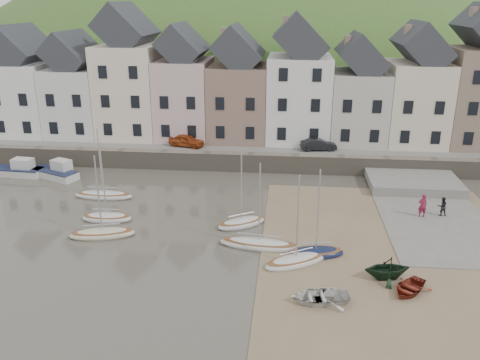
# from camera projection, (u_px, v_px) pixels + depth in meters

# --- Properties ---
(ground) EXTENTS (160.00, 160.00, 0.00)m
(ground) POSITION_uv_depth(u_px,v_px,m) (231.00, 252.00, 33.50)
(ground) COLOR #474138
(ground) RESTS_ON ground
(quay_land) EXTENTS (90.00, 30.00, 1.50)m
(quay_land) POSITION_uv_depth(u_px,v_px,m) (260.00, 127.00, 63.17)
(quay_land) COLOR #3B5C24
(quay_land) RESTS_ON ground
(quay_street) EXTENTS (70.00, 7.00, 0.10)m
(quay_street) POSITION_uv_depth(u_px,v_px,m) (254.00, 146.00, 52.14)
(quay_street) COLOR slate
(quay_street) RESTS_ON quay_land
(seawall) EXTENTS (70.00, 1.20, 1.80)m
(seawall) POSITION_uv_depth(u_px,v_px,m) (251.00, 162.00, 49.09)
(seawall) COLOR slate
(seawall) RESTS_ON ground
(beach) EXTENTS (18.00, 26.00, 0.06)m
(beach) POSITION_uv_depth(u_px,v_px,m) (398.00, 259.00, 32.47)
(beach) COLOR #79624A
(beach) RESTS_ON ground
(slipway) EXTENTS (8.00, 18.00, 0.12)m
(slipway) POSITION_uv_depth(u_px,v_px,m) (429.00, 212.00, 39.57)
(slipway) COLOR slate
(slipway) RESTS_ON ground
(hillside) EXTENTS (134.40, 84.00, 84.00)m
(hillside) POSITION_uv_depth(u_px,v_px,m) (242.00, 186.00, 96.22)
(hillside) COLOR #3B5C24
(hillside) RESTS_ON ground
(townhouse_terrace) EXTENTS (61.05, 8.00, 13.93)m
(townhouse_terrace) POSITION_uv_depth(u_px,v_px,m) (273.00, 86.00, 53.27)
(townhouse_terrace) COLOR white
(townhouse_terrace) RESTS_ON quay_land
(sailboat_0) EXTENTS (5.10, 1.51, 6.32)m
(sailboat_0) POSITION_uv_depth(u_px,v_px,m) (103.00, 195.00, 42.57)
(sailboat_0) COLOR silver
(sailboat_0) RESTS_ON ground
(sailboat_1) EXTENTS (3.93, 1.68, 6.32)m
(sailboat_1) POSITION_uv_depth(u_px,v_px,m) (107.00, 217.00, 38.17)
(sailboat_1) COLOR silver
(sailboat_1) RESTS_ON ground
(sailboat_2) EXTENTS (4.91, 2.55, 6.32)m
(sailboat_2) POSITION_uv_depth(u_px,v_px,m) (102.00, 233.00, 35.56)
(sailboat_2) COLOR beige
(sailboat_2) RESTS_ON ground
(sailboat_3) EXTENTS (4.03, 3.30, 6.32)m
(sailboat_3) POSITION_uv_depth(u_px,v_px,m) (241.00, 223.00, 37.27)
(sailboat_3) COLOR silver
(sailboat_3) RESTS_ON ground
(sailboat_4) EXTENTS (5.68, 2.10, 6.32)m
(sailboat_4) POSITION_uv_depth(u_px,v_px,m) (259.00, 244.00, 34.02)
(sailboat_4) COLOR silver
(sailboat_4) RESTS_ON ground
(sailboat_5) EXTENTS (3.97, 2.15, 6.32)m
(sailboat_5) POSITION_uv_depth(u_px,v_px,m) (316.00, 252.00, 32.88)
(sailboat_5) COLOR #121A3A
(sailboat_5) RESTS_ON ground
(sailboat_6) EXTENTS (4.56, 3.49, 6.32)m
(sailboat_6) POSITION_uv_depth(u_px,v_px,m) (296.00, 261.00, 31.84)
(sailboat_6) COLOR silver
(sailboat_6) RESTS_ON ground
(motorboat_0) EXTENTS (5.50, 2.13, 1.70)m
(motorboat_0) POSITION_uv_depth(u_px,v_px,m) (17.00, 170.00, 47.90)
(motorboat_0) COLOR silver
(motorboat_0) RESTS_ON ground
(motorboat_2) EXTENTS (5.36, 3.60, 1.70)m
(motorboat_2) POSITION_uv_depth(u_px,v_px,m) (56.00, 172.00, 47.35)
(motorboat_2) COLOR silver
(motorboat_2) RESTS_ON ground
(rowboat_white) EXTENTS (3.57, 2.79, 0.68)m
(rowboat_white) POSITION_uv_depth(u_px,v_px,m) (320.00, 297.00, 27.75)
(rowboat_white) COLOR silver
(rowboat_white) RESTS_ON beach
(rowboat_green) EXTENTS (3.19, 2.89, 1.46)m
(rowboat_green) POSITION_uv_depth(u_px,v_px,m) (387.00, 268.00, 29.92)
(rowboat_green) COLOR black
(rowboat_green) RESTS_ON beach
(rowboat_red) EXTENTS (3.28, 3.42, 0.58)m
(rowboat_red) POSITION_uv_depth(u_px,v_px,m) (409.00, 288.00, 28.68)
(rowboat_red) COLOR maroon
(rowboat_red) RESTS_ON beach
(person_red) EXTENTS (0.72, 0.52, 1.86)m
(person_red) POSITION_uv_depth(u_px,v_px,m) (423.00, 205.00, 38.37)
(person_red) COLOR maroon
(person_red) RESTS_ON slipway
(person_dark) EXTENTS (0.77, 0.61, 1.52)m
(person_dark) POSITION_uv_depth(u_px,v_px,m) (442.00, 206.00, 38.64)
(person_dark) COLOR black
(person_dark) RESTS_ON slipway
(car_left) EXTENTS (4.00, 2.43, 1.27)m
(car_left) POSITION_uv_depth(u_px,v_px,m) (187.00, 141.00, 51.62)
(car_left) COLOR #A03E17
(car_left) RESTS_ON quay_street
(car_right) EXTENTS (3.77, 1.77, 1.20)m
(car_right) POSITION_uv_depth(u_px,v_px,m) (318.00, 144.00, 50.36)
(car_right) COLOR black
(car_right) RESTS_ON quay_street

